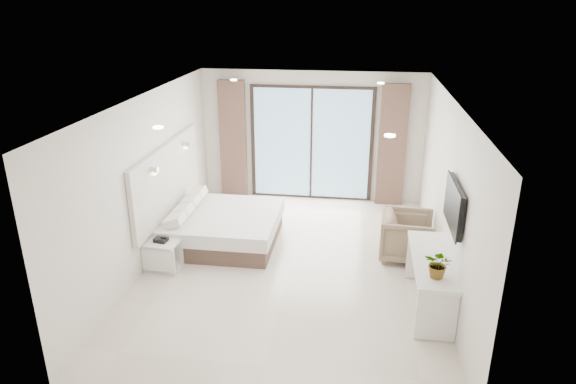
% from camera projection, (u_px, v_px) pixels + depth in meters
% --- Properties ---
extents(ground, '(6.20, 6.20, 0.00)m').
position_uv_depth(ground, '(292.00, 266.00, 8.29)').
color(ground, beige).
rests_on(ground, ground).
extents(room_shell, '(4.62, 6.22, 2.72)m').
position_uv_depth(room_shell, '(287.00, 157.00, 8.50)').
color(room_shell, silver).
rests_on(room_shell, ground).
extents(bed, '(1.93, 1.84, 0.68)m').
position_uv_depth(bed, '(221.00, 227.00, 9.02)').
color(bed, brown).
rests_on(bed, ground).
extents(nightstand, '(0.55, 0.47, 0.47)m').
position_uv_depth(nightstand, '(163.00, 255.00, 8.14)').
color(nightstand, white).
rests_on(nightstand, ground).
extents(phone, '(0.22, 0.18, 0.07)m').
position_uv_depth(phone, '(161.00, 240.00, 8.04)').
color(phone, black).
rests_on(phone, nightstand).
extents(console_desk, '(0.53, 1.69, 0.77)m').
position_uv_depth(console_desk, '(431.00, 271.00, 7.00)').
color(console_desk, white).
rests_on(console_desk, ground).
extents(plant, '(0.46, 0.48, 0.29)m').
position_uv_depth(plant, '(439.00, 267.00, 6.39)').
color(plant, '#33662D').
rests_on(plant, console_desk).
extents(armchair, '(0.84, 0.88, 0.85)m').
position_uv_depth(armchair, '(407.00, 234.00, 8.41)').
color(armchair, '#887359').
rests_on(armchair, ground).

